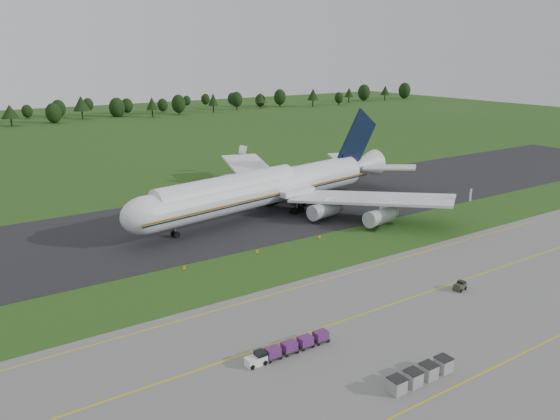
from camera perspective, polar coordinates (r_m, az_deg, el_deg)
ground at (r=91.67m, az=-1.09°, el=-5.79°), size 600.00×600.00×0.00m
apron at (r=68.34m, az=14.88°, el=-14.54°), size 300.00×52.00×0.06m
taxiway at (r=114.92m, az=-8.59°, el=-1.33°), size 300.00×40.00×0.08m
apron_markings at (r=72.45m, az=10.69°, el=-12.34°), size 300.00×30.20×0.01m
tree_line at (r=299.39m, az=-24.01°, el=9.53°), size 529.05×24.44×11.96m
aircraft at (r=119.11m, az=-1.26°, el=2.43°), size 74.28×71.08×20.77m
baggage_train at (r=66.27m, az=0.78°, el=-14.21°), size 11.41×1.46×1.40m
utility_cart at (r=86.54m, az=18.28°, el=-7.63°), size 2.07×1.45×1.05m
uld_row at (r=63.27m, az=14.50°, el=-16.29°), size 8.89×1.69×1.67m
edge_markers at (r=100.46m, az=1.00°, el=-3.60°), size 42.24×0.30×0.60m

